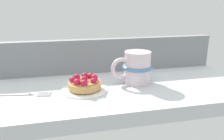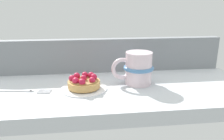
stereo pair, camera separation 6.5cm
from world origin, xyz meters
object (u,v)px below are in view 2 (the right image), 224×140
dessert_fork (24,90)px  dessert_plate (84,88)px  coffee_mug (138,68)px  raspberry_tart (84,82)px

dessert_fork → dessert_plate: bearing=-0.6°
dessert_plate → coffee_mug: coffee_mug is taller
raspberry_tart → dessert_fork: 16.43cm
raspberry_tart → dessert_plate: bearing=-45.6°
dessert_plate → raspberry_tart: bearing=134.4°
dessert_plate → coffee_mug: (15.71, 2.55, 4.51)cm
dessert_plate → coffee_mug: size_ratio=1.02×
dessert_plate → dessert_fork: 16.37cm
raspberry_tart → coffee_mug: size_ratio=0.71×
dessert_plate → raspberry_tart: raspberry_tart is taller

